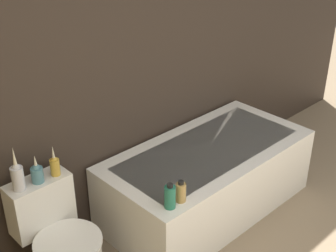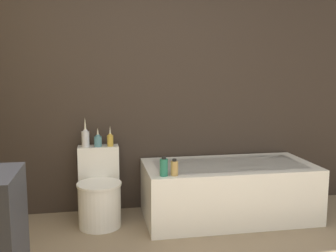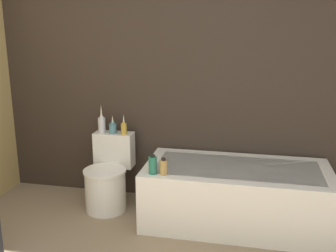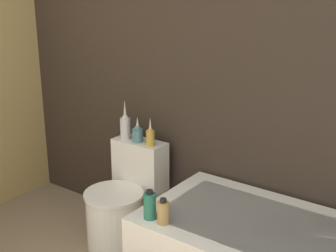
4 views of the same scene
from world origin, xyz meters
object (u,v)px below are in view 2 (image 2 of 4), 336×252
vase_gold (85,137)px  shampoo_bottle_tall (164,167)px  vase_silver (98,140)px  bathtub (228,190)px  toilet (99,193)px  shampoo_bottle_short (174,168)px  vase_bronze (110,139)px

vase_gold → shampoo_bottle_tall: bearing=-40.5°
vase_silver → shampoo_bottle_tall: vase_silver is taller
bathtub → vase_gold: bearing=169.0°
vase_silver → shampoo_bottle_tall: size_ratio=1.08×
toilet → vase_silver: vase_silver is taller
vase_silver → toilet: bearing=-90.0°
bathtub → shampoo_bottle_tall: shampoo_bottle_tall is taller
bathtub → shampoo_bottle_short: size_ratio=11.11×
vase_bronze → bathtub: bearing=-12.7°
vase_silver → vase_bronze: bearing=-3.2°
bathtub → shampoo_bottle_short: 0.73m
vase_silver → shampoo_bottle_short: bearing=-41.4°
vase_silver → shampoo_bottle_short: vase_silver is taller
bathtub → vase_bronze: bearing=167.3°
vase_bronze → shampoo_bottle_tall: (0.42, -0.54, -0.15)m
toilet → vase_silver: 0.49m
shampoo_bottle_short → vase_gold: bearing=143.0°
vase_silver → shampoo_bottle_tall: (0.53, -0.55, -0.15)m
vase_silver → vase_bronze: 0.11m
toilet → shampoo_bottle_short: toilet is taller
vase_silver → shampoo_bottle_short: (0.62, -0.55, -0.16)m
bathtub → vase_gold: (-1.32, 0.26, 0.51)m
vase_bronze → toilet: bearing=-123.2°
shampoo_bottle_tall → shampoo_bottle_short: (0.09, -0.00, -0.01)m
shampoo_bottle_tall → shampoo_bottle_short: shampoo_bottle_tall is taller
vase_silver → vase_bronze: size_ratio=0.90×
toilet → vase_bronze: vase_bronze is taller
vase_gold → shampoo_bottle_tall: 0.87m
toilet → vase_gold: (-0.11, 0.19, 0.49)m
bathtub → vase_silver: size_ratio=8.92×
bathtub → vase_silver: 1.32m
vase_bronze → vase_gold: bearing=177.0°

